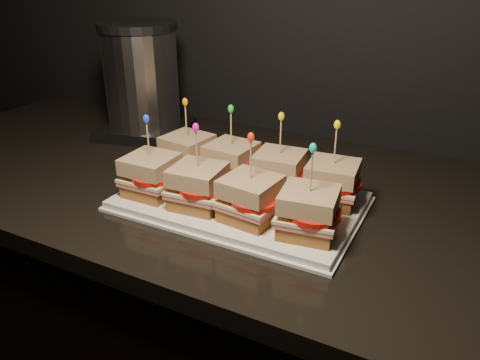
% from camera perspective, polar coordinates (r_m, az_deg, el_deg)
% --- Properties ---
extents(granite_slab, '(2.69, 0.74, 0.04)m').
position_cam_1_polar(granite_slab, '(0.93, 24.74, -6.64)').
color(granite_slab, black).
rests_on(granite_slab, cabinet).
extents(platter, '(0.45, 0.28, 0.02)m').
position_cam_1_polar(platter, '(0.92, -0.00, -2.60)').
color(platter, white).
rests_on(platter, granite_slab).
extents(platter_rim, '(0.46, 0.29, 0.01)m').
position_cam_1_polar(platter_rim, '(0.92, -0.00, -2.93)').
color(platter_rim, white).
rests_on(platter_rim, granite_slab).
extents(sandwich_0_bread_bot, '(0.10, 0.10, 0.02)m').
position_cam_1_polar(sandwich_0_bread_bot, '(1.03, -6.33, 1.87)').
color(sandwich_0_bread_bot, brown).
rests_on(sandwich_0_bread_bot, platter).
extents(sandwich_0_ham, '(0.11, 0.11, 0.01)m').
position_cam_1_polar(sandwich_0_ham, '(1.03, -6.37, 2.71)').
color(sandwich_0_ham, '#C35856').
rests_on(sandwich_0_ham, sandwich_0_bread_bot).
extents(sandwich_0_cheese, '(0.11, 0.11, 0.01)m').
position_cam_1_polar(sandwich_0_cheese, '(1.03, -6.39, 3.07)').
color(sandwich_0_cheese, beige).
rests_on(sandwich_0_cheese, sandwich_0_ham).
extents(sandwich_0_tomato, '(0.09, 0.09, 0.01)m').
position_cam_1_polar(sandwich_0_tomato, '(1.01, -6.03, 3.24)').
color(sandwich_0_tomato, red).
rests_on(sandwich_0_tomato, sandwich_0_cheese).
extents(sandwich_0_bread_top, '(0.10, 0.10, 0.03)m').
position_cam_1_polar(sandwich_0_bread_top, '(1.02, -6.46, 4.52)').
color(sandwich_0_bread_top, brown).
rests_on(sandwich_0_bread_top, sandwich_0_tomato).
extents(sandwich_0_pick, '(0.00, 0.00, 0.09)m').
position_cam_1_polar(sandwich_0_pick, '(1.00, -6.59, 6.96)').
color(sandwich_0_pick, tan).
rests_on(sandwich_0_pick, sandwich_0_bread_top).
extents(sandwich_0_frill, '(0.01, 0.01, 0.02)m').
position_cam_1_polar(sandwich_0_frill, '(0.99, -6.72, 9.44)').
color(sandwich_0_frill, orange).
rests_on(sandwich_0_frill, sandwich_0_pick).
extents(sandwich_1_bread_bot, '(0.10, 0.10, 0.02)m').
position_cam_1_polar(sandwich_1_bread_bot, '(0.98, -1.06, 0.74)').
color(sandwich_1_bread_bot, brown).
rests_on(sandwich_1_bread_bot, platter).
extents(sandwich_1_ham, '(0.11, 0.10, 0.01)m').
position_cam_1_polar(sandwich_1_ham, '(0.98, -1.06, 1.62)').
color(sandwich_1_ham, '#C35856').
rests_on(sandwich_1_ham, sandwich_1_bread_bot).
extents(sandwich_1_cheese, '(0.11, 0.11, 0.01)m').
position_cam_1_polar(sandwich_1_cheese, '(0.97, -1.07, 2.00)').
color(sandwich_1_cheese, beige).
rests_on(sandwich_1_cheese, sandwich_1_ham).
extents(sandwich_1_tomato, '(0.09, 0.09, 0.01)m').
position_cam_1_polar(sandwich_1_tomato, '(0.96, -0.61, 2.16)').
color(sandwich_1_tomato, red).
rests_on(sandwich_1_tomato, sandwich_1_cheese).
extents(sandwich_1_bread_top, '(0.10, 0.10, 0.03)m').
position_cam_1_polar(sandwich_1_bread_top, '(0.96, -1.08, 3.51)').
color(sandwich_1_bread_top, brown).
rests_on(sandwich_1_bread_top, sandwich_1_tomato).
extents(sandwich_1_pick, '(0.00, 0.00, 0.09)m').
position_cam_1_polar(sandwich_1_pick, '(0.95, -1.10, 6.07)').
color(sandwich_1_pick, tan).
rests_on(sandwich_1_pick, sandwich_1_bread_top).
extents(sandwich_1_frill, '(0.01, 0.01, 0.02)m').
position_cam_1_polar(sandwich_1_frill, '(0.93, -1.12, 8.69)').
color(sandwich_1_frill, green).
rests_on(sandwich_1_frill, sandwich_1_pick).
extents(sandwich_2_bread_bot, '(0.10, 0.10, 0.02)m').
position_cam_1_polar(sandwich_2_bread_bot, '(0.94, 4.74, -0.51)').
color(sandwich_2_bread_bot, brown).
rests_on(sandwich_2_bread_bot, platter).
extents(sandwich_2_ham, '(0.11, 0.10, 0.01)m').
position_cam_1_polar(sandwich_2_ham, '(0.93, 4.77, 0.40)').
color(sandwich_2_ham, '#C35856').
rests_on(sandwich_2_ham, sandwich_2_bread_bot).
extents(sandwich_2_cheese, '(0.11, 0.11, 0.01)m').
position_cam_1_polar(sandwich_2_cheese, '(0.93, 4.79, 0.80)').
color(sandwich_2_cheese, beige).
rests_on(sandwich_2_cheese, sandwich_2_ham).
extents(sandwich_2_tomato, '(0.09, 0.09, 0.01)m').
position_cam_1_polar(sandwich_2_tomato, '(0.92, 5.35, 0.94)').
color(sandwich_2_tomato, red).
rests_on(sandwich_2_tomato, sandwich_2_cheese).
extents(sandwich_2_bread_top, '(0.10, 0.10, 0.03)m').
position_cam_1_polar(sandwich_2_bread_top, '(0.92, 4.85, 2.36)').
color(sandwich_2_bread_top, brown).
rests_on(sandwich_2_bread_top, sandwich_2_tomato).
extents(sandwich_2_pick, '(0.00, 0.00, 0.09)m').
position_cam_1_polar(sandwich_2_pick, '(0.90, 4.95, 5.03)').
color(sandwich_2_pick, tan).
rests_on(sandwich_2_pick, sandwich_2_bread_top).
extents(sandwich_2_frill, '(0.01, 0.01, 0.02)m').
position_cam_1_polar(sandwich_2_frill, '(0.89, 5.06, 7.75)').
color(sandwich_2_frill, '#E5B50E').
rests_on(sandwich_2_frill, sandwich_2_pick).
extents(sandwich_3_bread_bot, '(0.10, 0.10, 0.02)m').
position_cam_1_polar(sandwich_3_bread_bot, '(0.91, 11.00, -1.85)').
color(sandwich_3_bread_bot, brown).
rests_on(sandwich_3_bread_bot, platter).
extents(sandwich_3_ham, '(0.11, 0.10, 0.01)m').
position_cam_1_polar(sandwich_3_ham, '(0.90, 11.08, -0.92)').
color(sandwich_3_ham, '#C35856').
rests_on(sandwich_3_ham, sandwich_3_bread_bot).
extents(sandwich_3_cheese, '(0.11, 0.11, 0.01)m').
position_cam_1_polar(sandwich_3_cheese, '(0.90, 11.12, -0.52)').
color(sandwich_3_cheese, beige).
rests_on(sandwich_3_cheese, sandwich_3_ham).
extents(sandwich_3_tomato, '(0.09, 0.09, 0.01)m').
position_cam_1_polar(sandwich_3_tomato, '(0.89, 11.78, -0.38)').
color(sandwich_3_tomato, red).
rests_on(sandwich_3_tomato, sandwich_3_cheese).
extents(sandwich_3_bread_top, '(0.10, 0.10, 0.03)m').
position_cam_1_polar(sandwich_3_bread_top, '(0.89, 11.27, 1.09)').
color(sandwich_3_bread_top, brown).
rests_on(sandwich_3_bread_top, sandwich_3_tomato).
extents(sandwich_3_pick, '(0.00, 0.00, 0.09)m').
position_cam_1_polar(sandwich_3_pick, '(0.87, 11.51, 3.83)').
color(sandwich_3_pick, tan).
rests_on(sandwich_3_pick, sandwich_3_bread_top).
extents(sandwich_3_frill, '(0.01, 0.01, 0.02)m').
position_cam_1_polar(sandwich_3_frill, '(0.86, 11.77, 6.63)').
color(sandwich_3_frill, '#E6EC06').
rests_on(sandwich_3_frill, sandwich_3_pick).
extents(sandwich_4_bread_bot, '(0.09, 0.09, 0.02)m').
position_cam_1_polar(sandwich_4_bread_bot, '(0.94, -10.65, -0.92)').
color(sandwich_4_bread_bot, brown).
rests_on(sandwich_4_bread_bot, platter).
extents(sandwich_4_ham, '(0.10, 0.10, 0.01)m').
position_cam_1_polar(sandwich_4_ham, '(0.93, -10.73, -0.02)').
color(sandwich_4_ham, '#C35856').
rests_on(sandwich_4_ham, sandwich_4_bread_bot).
extents(sandwich_4_cheese, '(0.10, 0.10, 0.01)m').
position_cam_1_polar(sandwich_4_cheese, '(0.93, -10.76, 0.38)').
color(sandwich_4_cheese, beige).
rests_on(sandwich_4_cheese, sandwich_4_ham).
extents(sandwich_4_tomato, '(0.09, 0.09, 0.01)m').
position_cam_1_polar(sandwich_4_tomato, '(0.92, -10.43, 0.52)').
color(sandwich_4_tomato, red).
rests_on(sandwich_4_tomato, sandwich_4_cheese).
extents(sandwich_4_bread_top, '(0.09, 0.09, 0.03)m').
position_cam_1_polar(sandwich_4_bread_top, '(0.92, -10.90, 1.94)').
color(sandwich_4_bread_top, brown).
rests_on(sandwich_4_bread_top, sandwich_4_tomato).
extents(sandwich_4_pick, '(0.00, 0.00, 0.09)m').
position_cam_1_polar(sandwich_4_pick, '(0.90, -11.13, 4.60)').
color(sandwich_4_pick, tan).
rests_on(sandwich_4_pick, sandwich_4_bread_top).
extents(sandwich_4_frill, '(0.01, 0.01, 0.02)m').
position_cam_1_polar(sandwich_4_frill, '(0.89, -11.37, 7.32)').
color(sandwich_4_frill, blue).
rests_on(sandwich_4_frill, sandwich_4_pick).
extents(sandwich_5_bread_bot, '(0.10, 0.10, 0.02)m').
position_cam_1_polar(sandwich_5_bread_bot, '(0.88, -5.06, -2.35)').
color(sandwich_5_bread_bot, brown).
rests_on(sandwich_5_bread_bot, platter).
extents(sandwich_5_ham, '(0.11, 0.10, 0.01)m').
position_cam_1_polar(sandwich_5_ham, '(0.87, -5.10, -1.39)').
color(sandwich_5_ham, '#C35856').
rests_on(sandwich_5_ham, sandwich_5_bread_bot).
extents(sandwich_5_cheese, '(0.11, 0.10, 0.01)m').
position_cam_1_polar(sandwich_5_cheese, '(0.87, -5.11, -0.98)').
color(sandwich_5_cheese, beige).
rests_on(sandwich_5_cheese, sandwich_5_ham).
extents(sandwich_5_tomato, '(0.09, 0.09, 0.01)m').
position_cam_1_polar(sandwich_5_tomato, '(0.86, -4.67, -0.85)').
color(sandwich_5_tomato, red).
rests_on(sandwich_5_tomato, sandwich_5_cheese).
extents(sandwich_5_bread_top, '(0.10, 0.10, 0.03)m').
position_cam_1_polar(sandwich_5_bread_top, '(0.86, -5.18, 0.67)').
color(sandwich_5_bread_top, brown).
rests_on(sandwich_5_bread_top, sandwich_5_tomato).
extents(sandwich_5_pick, '(0.00, 0.00, 0.09)m').
position_cam_1_polar(sandwich_5_pick, '(0.84, -5.30, 3.49)').
color(sandwich_5_pick, tan).
rests_on(sandwich_5_pick, sandwich_5_bread_top).
extents(sandwich_5_frill, '(0.01, 0.01, 0.02)m').
position_cam_1_polar(sandwich_5_frill, '(0.83, -5.43, 6.39)').
color(sandwich_5_frill, '#CC14A3').
rests_on(sandwich_5_frill, sandwich_5_pick).
extents(sandwich_6_bread_bot, '(0.10, 0.10, 0.02)m').
position_cam_1_polar(sandwich_6_bread_bot, '(0.84, 1.24, -3.93)').
color(sandwich_6_bread_bot, brown).
rests_on(sandwich_6_bread_bot, platter).
extents(sandwich_6_ham, '(0.11, 0.11, 0.01)m').
position_cam_1_polar(sandwich_6_ham, '(0.83, 1.26, -2.93)').
color(sandwich_6_ham, '#C35856').
rests_on(sandwich_6_ham, sandwich_6_bread_bot).
extents(sandwich_6_cheese, '(0.11, 0.11, 0.01)m').
position_cam_1_polar(sandwich_6_cheese, '(0.82, 1.26, -2.50)').
color(sandwich_6_cheese, beige).
rests_on(sandwich_6_cheese, sandwich_6_ham).
extents(sandwich_6_tomato, '(0.09, 0.09, 0.01)m').
position_cam_1_polar(sandwich_6_tomato, '(0.81, 1.84, -2.39)').
color(sandwich_6_tomato, red).
rests_on(sandwich_6_tomato, sandwich_6_cheese).
extents(sandwich_6_bread_top, '(0.10, 0.10, 0.03)m').
position_cam_1_polar(sandwich_6_bread_top, '(0.81, 1.28, -0.78)').
color(sandwich_6_bread_top, brown).
rests_on(sandwich_6_bread_top, sandwich_6_tomato).
extents(sandwich_6_pick, '(0.00, 0.00, 0.09)m').
position_cam_1_polar(sandwich_6_pick, '(0.79, 1.31, 2.19)').
color(sandwich_6_pick, tan).
rests_on(sandwich_6_pick, sandwich_6_bread_top).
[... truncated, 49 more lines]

